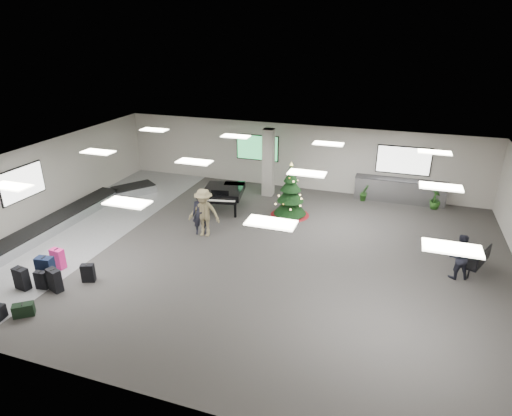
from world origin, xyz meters
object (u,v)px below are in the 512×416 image
(pink_suitcase, at_px, (58,259))
(christmas_tree, at_px, (290,197))
(traveler_b, at_px, (204,213))
(traveler_bench, at_px, (459,257))
(potted_plant_right, at_px, (435,200))
(grand_piano, at_px, (223,192))
(service_counter, at_px, (399,191))
(bench, at_px, (479,259))
(baggage_carousel, at_px, (70,217))
(potted_plant_left, at_px, (364,193))
(traveler_a, at_px, (200,214))

(pink_suitcase, xyz_separation_m, christmas_tree, (6.23, 6.76, 0.47))
(pink_suitcase, relative_size, christmas_tree, 0.30)
(traveler_b, xyz_separation_m, traveler_bench, (8.94, -0.20, -0.19))
(traveler_b, relative_size, potted_plant_right, 2.32)
(grand_piano, bearing_deg, traveler_b, -95.66)
(grand_piano, bearing_deg, service_counter, 14.38)
(bench, bearing_deg, baggage_carousel, -151.78)
(service_counter, distance_m, potted_plant_left, 1.60)
(bench, bearing_deg, traveler_b, -153.48)
(baggage_carousel, relative_size, potted_plant_right, 11.80)
(pink_suitcase, xyz_separation_m, potted_plant_right, (12.16, 9.49, 0.06))
(traveler_bench, bearing_deg, service_counter, -91.22)
(baggage_carousel, bearing_deg, christmas_tree, 23.25)
(traveler_b, bearing_deg, traveler_bench, -7.73)
(bench, height_order, traveler_bench, traveler_bench)
(traveler_a, height_order, potted_plant_right, traveler_a)
(baggage_carousel, height_order, potted_plant_left, potted_plant_left)
(potted_plant_right, bearing_deg, christmas_tree, -155.25)
(grand_piano, xyz_separation_m, traveler_a, (0.06, -2.42, -0.01))
(bench, relative_size, traveler_bench, 0.94)
(baggage_carousel, relative_size, bench, 6.81)
(traveler_bench, height_order, potted_plant_right, traveler_bench)
(baggage_carousel, distance_m, traveler_a, 5.71)
(potted_plant_left, height_order, potted_plant_right, potted_plant_right)
(traveler_b, xyz_separation_m, potted_plant_right, (8.56, 5.69, -0.54))
(potted_plant_left, bearing_deg, traveler_a, -135.54)
(traveler_a, height_order, traveler_bench, traveler_a)
(potted_plant_right, bearing_deg, traveler_b, -146.41)
(potted_plant_right, bearing_deg, service_counter, 166.58)
(bench, xyz_separation_m, potted_plant_right, (-1.09, 5.33, -0.07))
(grand_piano, xyz_separation_m, potted_plant_right, (8.82, 3.17, -0.44))
(grand_piano, xyz_separation_m, potted_plant_left, (5.74, 3.16, -0.48))
(traveler_b, bearing_deg, traveler_a, 149.01)
(pink_suitcase, height_order, potted_plant_right, potted_plant_right)
(bench, bearing_deg, potted_plant_right, 125.93)
(traveler_b, relative_size, traveler_bench, 1.25)
(potted_plant_left, bearing_deg, christmas_tree, -136.33)
(bench, distance_m, potted_plant_left, 6.75)
(pink_suitcase, bearing_deg, traveler_b, 52.47)
(traveler_b, height_order, potted_plant_left, traveler_b)
(potted_plant_right, bearing_deg, traveler_a, -147.45)
(pink_suitcase, height_order, potted_plant_left, potted_plant_left)
(baggage_carousel, height_order, grand_piano, grand_piano)
(traveler_a, height_order, traveler_b, traveler_b)
(baggage_carousel, relative_size, grand_piano, 4.11)
(baggage_carousel, relative_size, traveler_bench, 6.37)
(grand_piano, distance_m, potted_plant_left, 6.57)
(traveler_a, distance_m, potted_plant_right, 10.40)
(baggage_carousel, relative_size, pink_suitcase, 13.61)
(baggage_carousel, height_order, christmas_tree, christmas_tree)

